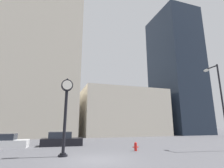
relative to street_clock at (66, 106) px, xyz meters
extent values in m
plane|color=#515156|center=(1.85, -1.77, -3.32)|extent=(200.00, 200.00, 0.00)
cube|color=beige|center=(-4.69, 22.23, 11.89)|extent=(15.70, 12.00, 30.43)
cube|color=beige|center=(12.75, 22.23, 1.22)|extent=(16.63, 12.00, 9.08)
cube|color=#1E2838|center=(27.52, 22.23, 11.94)|extent=(8.82, 12.00, 30.52)
cylinder|color=black|center=(0.00, 0.00, -3.26)|extent=(0.62, 0.62, 0.12)
cylinder|color=black|center=(0.00, 0.00, -3.15)|extent=(0.41, 0.41, 0.10)
cylinder|color=black|center=(0.00, 0.00, -1.03)|extent=(0.21, 0.21, 4.15)
cylinder|color=black|center=(0.00, 0.00, 1.45)|extent=(0.81, 0.37, 0.81)
cylinder|color=white|center=(0.00, -0.19, 1.45)|extent=(0.67, 0.02, 0.67)
cylinder|color=white|center=(0.00, 0.19, 1.45)|extent=(0.67, 0.02, 0.67)
sphere|color=black|center=(0.00, 0.00, 1.92)|extent=(0.12, 0.12, 0.12)
cube|color=silver|center=(-4.79, 5.99, -2.97)|extent=(4.01, 1.92, 0.70)
cube|color=#232833|center=(-4.99, 6.00, -2.34)|extent=(2.23, 1.63, 0.56)
cube|color=black|center=(0.23, 6.49, -2.96)|extent=(4.09, 2.03, 0.72)
cube|color=#232833|center=(0.03, 6.50, -2.28)|extent=(2.28, 1.71, 0.62)
cylinder|color=red|center=(5.68, 0.86, -3.05)|extent=(0.22, 0.22, 0.53)
sphere|color=red|center=(5.68, 0.86, -2.75)|extent=(0.21, 0.21, 0.21)
cylinder|color=red|center=(5.50, 0.86, -3.03)|extent=(0.14, 0.08, 0.08)
cylinder|color=red|center=(5.87, 0.86, -3.03)|extent=(0.14, 0.08, 0.08)
cylinder|color=black|center=(12.89, -1.43, 0.35)|extent=(0.14, 0.14, 7.34)
cylinder|color=black|center=(12.89, -0.83, 3.92)|extent=(0.11, 1.20, 0.11)
ellipsoid|color=silver|center=(12.89, -0.23, 3.82)|extent=(0.36, 0.60, 0.24)
camera|label=1|loc=(-0.77, -12.58, -1.32)|focal=28.00mm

